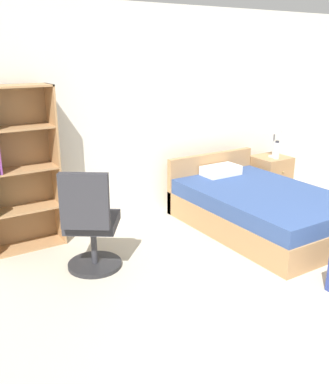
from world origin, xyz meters
name	(u,v)px	position (x,y,z in m)	size (l,w,h in m)	color
wall_back	(156,114)	(0.00, 3.23, 1.30)	(9.00, 0.06, 2.60)	silver
bookshelf	(0,171)	(-2.01, 2.97, 0.89)	(0.93, 0.31, 1.74)	#AD7F51
bed	(258,207)	(0.72, 2.03, 0.25)	(1.37, 2.09, 0.74)	#AD7F51
office_chair	(91,226)	(-1.42, 2.08, 0.48)	(0.70, 0.72, 1.05)	#232326
nightstand	(270,176)	(1.75, 2.85, 0.29)	(0.49, 0.50, 0.59)	#AD7F51
table_lamp	(275,127)	(1.74, 2.82, 1.03)	(0.22, 0.22, 0.55)	#B2B2B7
water_bottle	(277,150)	(1.72, 2.73, 0.71)	(0.08, 0.08, 0.26)	silver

